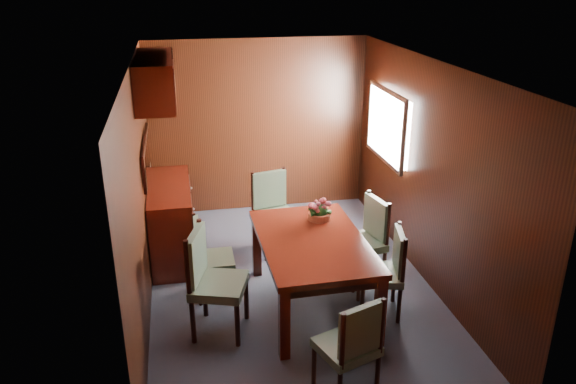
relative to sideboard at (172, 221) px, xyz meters
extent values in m
plane|color=#393E4E|center=(1.25, -1.00, -0.45)|extent=(4.50, 4.50, 0.00)
cube|color=black|center=(-0.25, -1.00, 0.75)|extent=(0.02, 4.50, 2.40)
cube|color=black|center=(2.75, -1.00, 0.75)|extent=(0.02, 4.50, 2.40)
cube|color=black|center=(1.25, 1.25, 0.75)|extent=(3.00, 0.02, 2.40)
cube|color=black|center=(1.25, -3.25, 0.75)|extent=(3.00, 0.02, 2.40)
cube|color=black|center=(1.25, -1.00, 1.95)|extent=(3.00, 4.50, 0.02)
cube|color=white|center=(2.73, 0.10, 1.00)|extent=(0.14, 1.10, 0.80)
cube|color=#B2B2B7|center=(2.66, 0.10, 1.00)|extent=(0.04, 1.20, 0.90)
cube|color=black|center=(-0.22, 0.00, 0.83)|extent=(0.03, 1.36, 0.41)
cube|color=silver|center=(-0.20, 0.00, 0.83)|extent=(0.01, 1.30, 0.35)
cube|color=#390E07|center=(-0.05, 0.00, 1.68)|extent=(0.40, 1.40, 0.50)
cube|color=#390E07|center=(0.00, 0.00, 0.00)|extent=(0.48, 1.40, 0.90)
cube|color=#390E07|center=(0.95, -2.17, -0.10)|extent=(0.09, 0.09, 0.70)
cube|color=#390E07|center=(1.84, -2.16, -0.10)|extent=(0.09, 0.09, 0.70)
cube|color=#390E07|center=(0.92, -0.67, -0.10)|extent=(0.09, 0.09, 0.70)
cube|color=#390E07|center=(1.81, -0.66, -0.10)|extent=(0.09, 0.09, 0.70)
cube|color=black|center=(1.38, -1.42, 0.20)|extent=(0.92, 1.53, 0.10)
cube|color=#390E07|center=(1.38, -1.42, 0.29)|extent=(1.05, 1.65, 0.06)
cylinder|color=black|center=(0.30, -1.38, -0.24)|extent=(0.05, 0.05, 0.43)
cylinder|color=black|center=(0.16, -1.80, -0.24)|extent=(0.05, 0.05, 0.43)
cylinder|color=black|center=(0.70, -1.51, -0.24)|extent=(0.05, 0.05, 0.43)
cylinder|color=black|center=(0.56, -1.93, -0.24)|extent=(0.05, 0.05, 0.43)
cube|color=#5A7559|center=(0.43, -1.65, 0.04)|extent=(0.61, 0.63, 0.09)
cylinder|color=black|center=(0.29, -1.38, 0.33)|extent=(0.05, 0.05, 0.57)
cylinder|color=black|center=(0.15, -1.80, 0.33)|extent=(0.05, 0.05, 0.57)
cube|color=#5A7559|center=(0.24, -1.59, 0.35)|extent=(0.20, 0.46, 0.48)
cylinder|color=black|center=(0.26, -0.82, -0.27)|extent=(0.04, 0.04, 0.35)
cylinder|color=black|center=(0.26, -1.18, -0.27)|extent=(0.04, 0.04, 0.35)
cylinder|color=black|center=(0.61, -0.82, -0.27)|extent=(0.04, 0.04, 0.35)
cylinder|color=black|center=(0.60, -1.18, -0.27)|extent=(0.04, 0.04, 0.35)
cube|color=#5A7559|center=(0.43, -1.00, -0.04)|extent=(0.40, 0.42, 0.07)
cylinder|color=black|center=(0.25, -0.82, 0.20)|extent=(0.04, 0.04, 0.47)
cylinder|color=black|center=(0.25, -1.18, 0.20)|extent=(0.04, 0.04, 0.47)
cube|color=#5A7559|center=(0.27, -1.00, 0.21)|extent=(0.06, 0.38, 0.40)
cylinder|color=black|center=(2.15, -1.87, -0.27)|extent=(0.04, 0.04, 0.37)
cylinder|color=black|center=(2.24, -1.51, -0.27)|extent=(0.04, 0.04, 0.37)
cylinder|color=black|center=(1.80, -1.79, -0.27)|extent=(0.04, 0.04, 0.37)
cylinder|color=black|center=(1.89, -1.42, -0.27)|extent=(0.04, 0.04, 0.37)
cube|color=#5A7559|center=(2.02, -1.65, -0.02)|extent=(0.51, 0.52, 0.08)
cylinder|color=black|center=(2.16, -1.88, 0.22)|extent=(0.04, 0.04, 0.49)
cylinder|color=black|center=(2.24, -1.51, 0.22)|extent=(0.04, 0.04, 0.49)
cube|color=#5A7559|center=(2.18, -1.69, 0.24)|extent=(0.15, 0.40, 0.42)
cylinder|color=black|center=(2.25, -1.16, -0.26)|extent=(0.04, 0.04, 0.39)
cylinder|color=black|center=(2.17, -0.77, -0.26)|extent=(0.04, 0.04, 0.39)
cylinder|color=black|center=(1.88, -1.25, -0.26)|extent=(0.04, 0.04, 0.39)
cylinder|color=black|center=(1.80, -0.86, -0.26)|extent=(0.04, 0.04, 0.39)
cube|color=#5A7559|center=(2.03, -1.01, 0.00)|extent=(0.53, 0.55, 0.08)
cylinder|color=black|center=(2.26, -1.16, 0.26)|extent=(0.04, 0.04, 0.52)
cylinder|color=black|center=(2.18, -0.77, 0.26)|extent=(0.04, 0.04, 0.52)
cube|color=#5A7559|center=(2.20, -0.97, 0.28)|extent=(0.15, 0.42, 0.44)
cylinder|color=black|center=(1.60, -2.78, -0.27)|extent=(0.04, 0.04, 0.37)
cylinder|color=black|center=(1.12, -2.57, -0.27)|extent=(0.04, 0.04, 0.37)
cylinder|color=black|center=(1.48, -2.44, -0.27)|extent=(0.04, 0.04, 0.37)
cube|color=#5A7559|center=(1.36, -2.68, -0.02)|extent=(0.55, 0.54, 0.08)
cylinder|color=black|center=(1.25, -2.92, 0.22)|extent=(0.04, 0.04, 0.49)
cylinder|color=black|center=(1.61, -2.79, 0.22)|extent=(0.04, 0.04, 0.49)
cube|color=#5A7559|center=(1.42, -2.84, 0.24)|extent=(0.39, 0.19, 0.42)
cylinder|color=black|center=(1.39, 0.10, -0.25)|extent=(0.05, 0.05, 0.40)
cylinder|color=black|center=(0.99, 0.00, -0.25)|extent=(0.05, 0.05, 0.40)
cylinder|color=black|center=(1.48, -0.28, -0.25)|extent=(0.05, 0.05, 0.40)
cylinder|color=black|center=(1.08, -0.38, -0.25)|extent=(0.05, 0.05, 0.40)
cube|color=#5A7559|center=(1.23, -0.14, 0.01)|extent=(0.56, 0.55, 0.08)
cylinder|color=black|center=(1.38, 0.11, 0.28)|extent=(0.05, 0.05, 0.53)
cylinder|color=black|center=(0.99, 0.01, 0.28)|extent=(0.05, 0.05, 0.53)
cube|color=#5A7559|center=(1.19, 0.04, 0.30)|extent=(0.43, 0.16, 0.45)
cylinder|color=#C9603D|center=(1.56, -0.97, 0.35)|extent=(0.24, 0.24, 0.07)
sphere|color=#194A18|center=(1.56, -0.97, 0.41)|extent=(0.18, 0.18, 0.18)
camera|label=1|loc=(0.18, -6.23, 2.81)|focal=35.00mm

